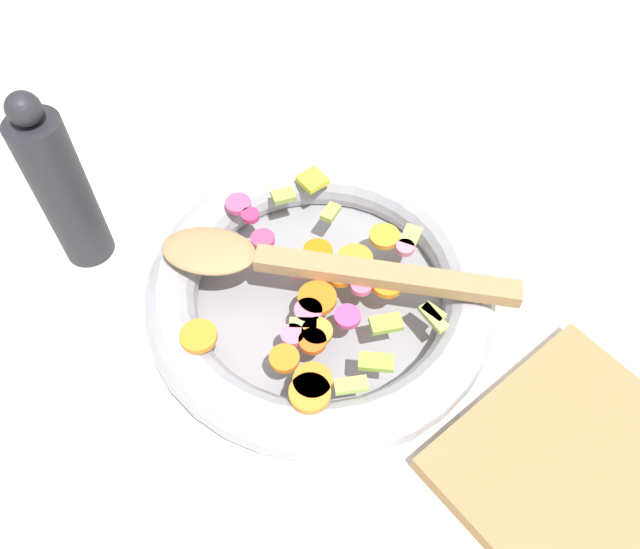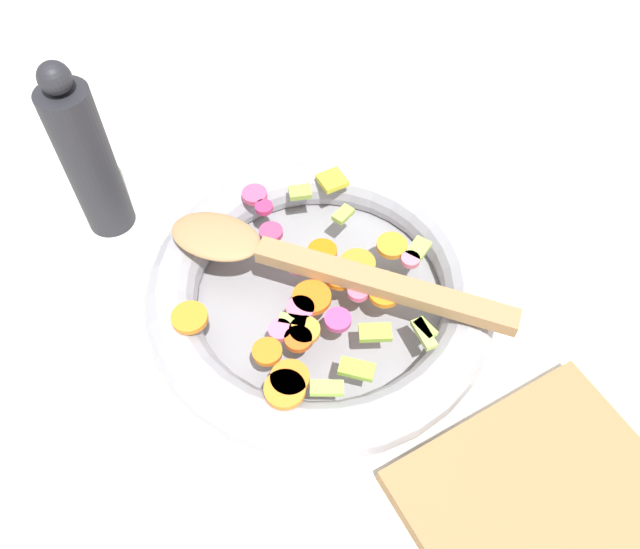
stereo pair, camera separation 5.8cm
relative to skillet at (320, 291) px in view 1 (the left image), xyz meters
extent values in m
plane|color=silver|center=(0.00, 0.00, -0.02)|extent=(4.00, 4.00, 0.00)
cylinder|color=gray|center=(0.00, 0.00, -0.02)|extent=(0.29, 0.29, 0.01)
torus|color=#9E9EA5|center=(0.00, 0.00, 0.00)|extent=(0.34, 0.34, 0.05)
cylinder|color=orange|center=(-0.01, -0.02, 0.03)|extent=(0.04, 0.04, 0.01)
cylinder|color=orange|center=(-0.04, 0.01, 0.03)|extent=(0.05, 0.05, 0.01)
cylinder|color=orange|center=(-0.08, 0.01, 0.03)|extent=(0.04, 0.04, 0.01)
cylinder|color=orange|center=(-0.04, 0.05, 0.03)|extent=(0.04, 0.04, 0.01)
cylinder|color=orange|center=(0.02, 0.02, 0.03)|extent=(0.05, 0.05, 0.01)
cylinder|color=orange|center=(-0.01, 0.01, 0.03)|extent=(0.04, 0.04, 0.01)
cylinder|color=orange|center=(0.08, 0.08, 0.03)|extent=(0.04, 0.04, 0.01)
cylinder|color=orange|center=(0.08, 0.05, 0.03)|extent=(0.03, 0.03, 0.01)
cylinder|color=orange|center=(0.08, 0.09, 0.03)|extent=(0.05, 0.05, 0.01)
cylinder|color=orange|center=(0.05, 0.05, 0.03)|extent=(0.03, 0.03, 0.01)
cylinder|color=orange|center=(0.04, 0.05, 0.03)|extent=(0.03, 0.03, 0.01)
cylinder|color=orange|center=(0.13, -0.01, 0.03)|extent=(0.03, 0.03, 0.01)
cube|color=#B0DD56|center=(-0.10, 0.02, 0.03)|extent=(0.03, 0.03, 0.01)
cube|color=#93BB3C|center=(0.02, 0.10, 0.03)|extent=(0.03, 0.03, 0.01)
cube|color=#A6D753|center=(-0.05, 0.10, 0.03)|extent=(0.01, 0.02, 0.01)
cube|color=#99C140|center=(-0.01, 0.08, 0.03)|extent=(0.03, 0.03, 0.01)
cube|color=#A7CC4E|center=(-0.06, -0.05, 0.03)|extent=(0.03, 0.02, 0.01)
cube|color=#AAD652|center=(0.05, 0.11, 0.03)|extent=(0.03, 0.02, 0.01)
cube|color=#ACDC5E|center=(0.05, 0.03, 0.03)|extent=(0.03, 0.02, 0.01)
cube|color=#98B749|center=(-0.03, -0.10, 0.03)|extent=(0.03, 0.02, 0.01)
cube|color=#B2C55E|center=(-0.05, 0.10, 0.03)|extent=(0.01, 0.03, 0.01)
cylinder|color=pink|center=(0.06, 0.04, 0.03)|extent=(0.03, 0.03, 0.01)
cylinder|color=#EF6587|center=(-0.02, 0.04, 0.03)|extent=(0.02, 0.02, 0.01)
cylinder|color=#CB3166|center=(0.01, -0.10, 0.03)|extent=(0.03, 0.03, 0.01)
cylinder|color=#CE4586|center=(0.01, 0.05, 0.03)|extent=(0.03, 0.03, 0.01)
cylinder|color=#DD6B87|center=(0.04, 0.03, 0.03)|extent=(0.04, 0.04, 0.01)
cylinder|color=#DD4F7E|center=(0.01, -0.12, 0.03)|extent=(0.04, 0.04, 0.01)
cylinder|color=pink|center=(0.01, -0.02, 0.03)|extent=(0.04, 0.04, 0.01)
cylinder|color=#CD3F6C|center=(0.02, -0.07, 0.03)|extent=(0.03, 0.03, 0.01)
cylinder|color=pink|center=(-0.08, 0.03, 0.03)|extent=(0.03, 0.03, 0.01)
cube|color=yellow|center=(-0.07, -0.10, 0.03)|extent=(0.03, 0.03, 0.01)
cube|color=#A87F51|center=(-0.04, 0.05, 0.04)|extent=(0.18, 0.20, 0.01)
ellipsoid|color=#A87F51|center=(0.07, -0.08, 0.04)|extent=(0.10, 0.10, 0.01)
cylinder|color=#232328|center=(0.15, -0.21, 0.06)|extent=(0.05, 0.05, 0.17)
sphere|color=#232328|center=(0.15, -0.21, 0.17)|extent=(0.03, 0.03, 0.03)
cube|color=#9E7547|center=(-0.06, 0.28, -0.01)|extent=(0.21, 0.21, 0.02)
camera|label=1|loc=(0.22, 0.26, 0.50)|focal=35.00mm
camera|label=2|loc=(0.17, 0.30, 0.50)|focal=35.00mm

